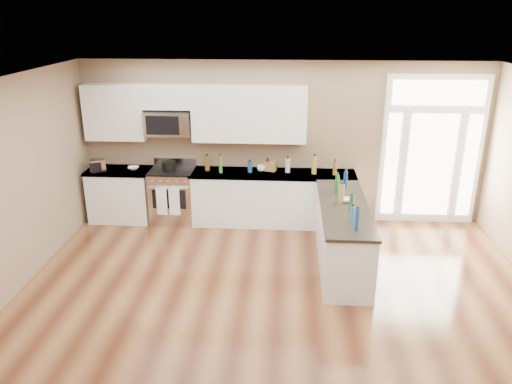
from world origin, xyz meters
TOP-DOWN VIEW (x-y plane):
  - ground at (0.00, 0.00)m, footprint 8.00×8.00m
  - room_shell at (0.00, 0.00)m, footprint 8.00×8.00m
  - back_cabinet_left at (-2.87, 3.69)m, footprint 1.10×0.66m
  - back_cabinet_right at (-0.16, 3.69)m, footprint 2.85×0.66m
  - peninsula_cabinet at (0.93, 2.24)m, footprint 0.69×2.32m
  - upper_cabinet_left at (-2.88, 3.83)m, footprint 1.04×0.33m
  - upper_cabinet_right at (-0.57, 3.83)m, footprint 1.94×0.33m
  - upper_cabinet_short at (-1.95, 3.83)m, footprint 0.82×0.33m
  - microwave at (-1.95, 3.80)m, footprint 0.78×0.41m
  - entry_door at (2.55, 3.95)m, footprint 1.70×0.10m
  - kitchen_range at (-1.92, 3.69)m, footprint 0.76×0.68m
  - stockpot at (-1.96, 3.67)m, footprint 0.31×0.31m
  - toaster_oven at (-3.18, 3.57)m, footprint 0.31×0.28m
  - cardboard_box at (-0.21, 3.81)m, footprint 0.24×0.20m
  - bowl_left at (-2.61, 3.71)m, footprint 0.22×0.22m
  - bowl_peninsula at (0.97, 2.38)m, footprint 0.17×0.17m
  - cup_counter at (-0.36, 3.76)m, footprint 0.16×0.16m
  - counter_bottles at (0.22, 3.17)m, footprint 2.38×2.46m

SIDE VIEW (x-z plane):
  - ground at x=0.00m, z-range 0.00..0.00m
  - peninsula_cabinet at x=0.93m, z-range -0.04..0.90m
  - back_cabinet_right at x=-0.16m, z-range -0.03..0.91m
  - back_cabinet_left at x=-2.87m, z-range -0.03..0.91m
  - kitchen_range at x=-1.92m, z-range -0.06..1.02m
  - bowl_left at x=-2.61m, z-range 0.94..0.99m
  - bowl_peninsula at x=0.97m, z-range 0.94..0.99m
  - cup_counter at x=-0.36m, z-range 0.94..1.05m
  - cardboard_box at x=-0.21m, z-range 0.94..1.11m
  - stockpot at x=-1.96m, z-range 0.95..1.13m
  - toaster_oven at x=-3.18m, z-range 0.94..1.16m
  - counter_bottles at x=0.22m, z-range 0.91..1.22m
  - entry_door at x=2.55m, z-range 0.00..2.60m
  - room_shell at x=0.00m, z-range -2.29..5.71m
  - microwave at x=-1.95m, z-range 1.55..1.97m
  - upper_cabinet_left at x=-2.88m, z-range 1.45..2.40m
  - upper_cabinet_right at x=-0.57m, z-range 1.45..2.40m
  - upper_cabinet_short at x=-1.95m, z-range 2.00..2.40m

